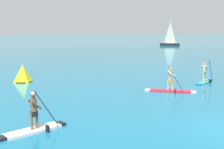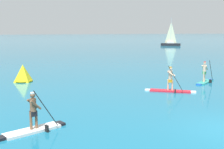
{
  "view_description": "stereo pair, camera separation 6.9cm",
  "coord_description": "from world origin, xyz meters",
  "px_view_note": "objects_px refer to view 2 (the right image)",
  "views": [
    {
      "loc": [
        -8.12,
        -9.95,
        4.21
      ],
      "look_at": [
        -2.83,
        9.31,
        1.07
      ],
      "focal_mm": 46.63,
      "sensor_mm": 36.0,
      "label": 1
    },
    {
      "loc": [
        -8.05,
        -9.97,
        4.21
      ],
      "look_at": [
        -2.83,
        9.31,
        1.07
      ],
      "focal_mm": 46.63,
      "sensor_mm": 36.0,
      "label": 2
    }
  ],
  "objects_px": {
    "paddleboarder_near_left": "(33,123)",
    "race_marker_buoy": "(23,74)",
    "paddleboarder_far_right": "(205,78)",
    "sailboat_right_horizon": "(171,42)",
    "paddleboarder_mid_center": "(171,86)"
  },
  "relations": [
    {
      "from": "race_marker_buoy",
      "to": "sailboat_right_horizon",
      "type": "distance_m",
      "value": 55.01
    },
    {
      "from": "paddleboarder_far_right",
      "to": "race_marker_buoy",
      "type": "relative_size",
      "value": 1.58
    },
    {
      "from": "paddleboarder_near_left",
      "to": "race_marker_buoy",
      "type": "distance_m",
      "value": 12.16
    },
    {
      "from": "paddleboarder_far_right",
      "to": "paddleboarder_near_left",
      "type": "bearing_deg",
      "value": 172.95
    },
    {
      "from": "race_marker_buoy",
      "to": "sailboat_right_horizon",
      "type": "xyz_separation_m",
      "value": [
        34.37,
        42.94,
        0.31
      ]
    },
    {
      "from": "race_marker_buoy",
      "to": "sailboat_right_horizon",
      "type": "bearing_deg",
      "value": 51.33
    },
    {
      "from": "paddleboarder_near_left",
      "to": "paddleboarder_far_right",
      "type": "distance_m",
      "value": 15.34
    },
    {
      "from": "sailboat_right_horizon",
      "to": "paddleboarder_near_left",
      "type": "bearing_deg",
      "value": 90.33
    },
    {
      "from": "race_marker_buoy",
      "to": "sailboat_right_horizon",
      "type": "relative_size",
      "value": 0.24
    },
    {
      "from": "sailboat_right_horizon",
      "to": "race_marker_buoy",
      "type": "bearing_deg",
      "value": 83.06
    },
    {
      "from": "paddleboarder_near_left",
      "to": "sailboat_right_horizon",
      "type": "height_order",
      "value": "sailboat_right_horizon"
    },
    {
      "from": "paddleboarder_near_left",
      "to": "paddleboarder_far_right",
      "type": "height_order",
      "value": "paddleboarder_far_right"
    },
    {
      "from": "sailboat_right_horizon",
      "to": "paddleboarder_mid_center",
      "type": "bearing_deg",
      "value": 95.28
    },
    {
      "from": "paddleboarder_mid_center",
      "to": "race_marker_buoy",
      "type": "height_order",
      "value": "paddleboarder_mid_center"
    },
    {
      "from": "sailboat_right_horizon",
      "to": "paddleboarder_far_right",
      "type": "bearing_deg",
      "value": 98.25
    }
  ]
}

